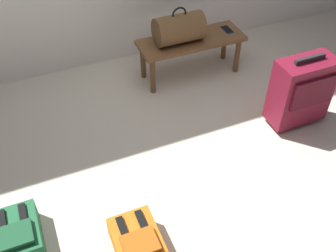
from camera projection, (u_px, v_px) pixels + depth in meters
ground_plane at (182, 158)px, 3.07m from camera, size 6.60×6.60×0.00m
bench at (191, 44)px, 3.67m from camera, size 1.00×0.36×0.39m
duffel_bag_brown at (179, 29)px, 3.50m from camera, size 0.44×0.26×0.34m
cell_phone at (227, 29)px, 3.74m from camera, size 0.07×0.14×0.01m
suitcase_upright_burgundy at (301, 91)px, 3.16m from camera, size 0.48×0.26×0.65m
backpack_green at (18, 236)px, 2.46m from camera, size 0.28×0.38×0.21m
backpack_orange at (137, 243)px, 2.42m from camera, size 0.28×0.38×0.21m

